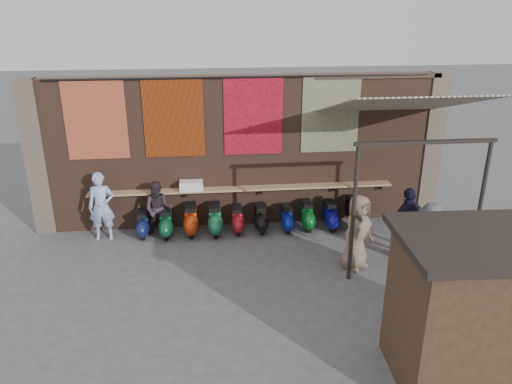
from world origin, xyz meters
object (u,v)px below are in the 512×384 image
at_px(shelf_box, 191,186).
at_px(scooter_stool_1, 166,223).
at_px(scooter_stool_3, 215,220).
at_px(scooter_stool_7, 307,215).
at_px(scooter_stool_4, 237,220).
at_px(scooter_stool_5, 261,218).
at_px(shopper_tan, 357,232).
at_px(scooter_stool_0, 143,224).
at_px(scooter_stool_9, 354,213).
at_px(shopper_grey, 429,237).
at_px(scooter_stool_6, 287,218).
at_px(shopper_navy, 407,223).
at_px(diner_right, 158,209).
at_px(scooter_stool_2, 191,220).
at_px(market_stall, 472,313).
at_px(scooter_stool_8, 330,215).
at_px(diner_left, 102,206).

distance_m(shelf_box, scooter_stool_1, 1.17).
height_order(scooter_stool_3, scooter_stool_7, scooter_stool_3).
relative_size(scooter_stool_4, scooter_stool_7, 0.92).
bearing_deg(scooter_stool_5, shopper_tan, -47.87).
bearing_deg(scooter_stool_0, scooter_stool_1, -5.45).
xyz_separation_m(scooter_stool_9, shopper_grey, (1.00, -2.37, 0.40)).
distance_m(scooter_stool_0, scooter_stool_5, 3.06).
relative_size(scooter_stool_0, scooter_stool_9, 0.84).
relative_size(scooter_stool_3, scooter_stool_9, 0.98).
relative_size(scooter_stool_6, shopper_navy, 0.41).
xyz_separation_m(scooter_stool_0, shopper_tan, (5.00, -2.15, 0.55)).
xyz_separation_m(shelf_box, diner_right, (-0.86, -0.30, -0.50)).
distance_m(scooter_stool_5, shopper_grey, 4.27).
height_order(scooter_stool_1, shopper_tan, shopper_tan).
relative_size(scooter_stool_4, shopper_grey, 0.45).
bearing_deg(diner_right, scooter_stool_2, 8.19).
height_order(scooter_stool_0, market_stall, market_stall).
bearing_deg(scooter_stool_8, shelf_box, 175.30).
height_order(scooter_stool_2, scooter_stool_6, scooter_stool_2).
bearing_deg(scooter_stool_0, scooter_stool_4, -0.05).
relative_size(scooter_stool_1, shopper_navy, 0.44).
relative_size(scooter_stool_0, diner_right, 0.48).
distance_m(scooter_stool_3, diner_left, 2.89).
distance_m(shelf_box, scooter_stool_3, 1.08).
bearing_deg(scooter_stool_5, shelf_box, 171.12).
bearing_deg(scooter_stool_7, diner_left, -179.50).
relative_size(scooter_stool_8, diner_left, 0.43).
relative_size(scooter_stool_0, scooter_stool_7, 0.91).
xyz_separation_m(scooter_stool_3, scooter_stool_9, (3.74, 0.04, 0.01)).
bearing_deg(market_stall, scooter_stool_9, 93.67).
distance_m(shelf_box, scooter_stool_7, 3.16).
distance_m(shopper_grey, market_stall, 3.57).
height_order(diner_right, market_stall, market_stall).
height_order(scooter_stool_0, shopper_navy, shopper_navy).
bearing_deg(scooter_stool_8, scooter_stool_5, 179.32).
bearing_deg(scooter_stool_2, diner_right, -177.51).
bearing_deg(scooter_stool_1, shopper_tan, -25.41).
bearing_deg(scooter_stool_7, shopper_navy, -40.72).
bearing_deg(diner_right, scooter_stool_5, 6.16).
xyz_separation_m(scooter_stool_8, shopper_tan, (0.06, -2.12, 0.52)).
bearing_deg(scooter_stool_4, shelf_box, 166.98).
bearing_deg(scooter_stool_3, scooter_stool_1, -179.35).
xyz_separation_m(scooter_stool_5, diner_left, (-4.05, -0.02, 0.54)).
bearing_deg(scooter_stool_0, scooter_stool_7, 0.19).
xyz_separation_m(scooter_stool_0, scooter_stool_5, (3.06, -0.01, 0.02)).
xyz_separation_m(scooter_stool_0, scooter_stool_9, (5.60, -0.00, 0.06)).
bearing_deg(scooter_stool_3, scooter_stool_0, 178.71).
bearing_deg(shopper_navy, scooter_stool_9, -89.23).
height_order(scooter_stool_2, scooter_stool_8, scooter_stool_2).
xyz_separation_m(scooter_stool_1, shopper_grey, (6.01, -2.31, 0.44)).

